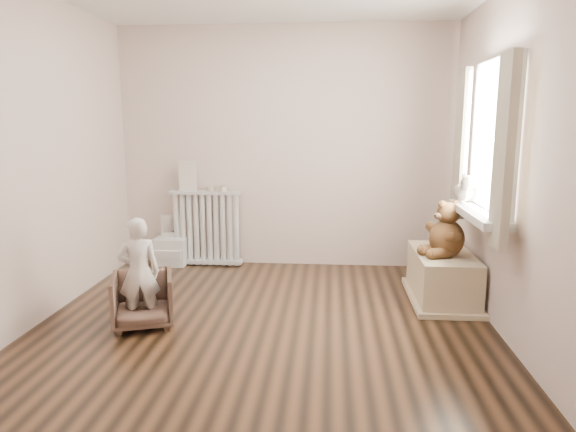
# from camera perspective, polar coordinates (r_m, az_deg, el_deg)

# --- Properties ---
(floor) EXTENTS (3.60, 3.60, 0.01)m
(floor) POSITION_cam_1_polar(r_m,az_deg,el_deg) (4.15, -2.63, -12.04)
(floor) COLOR black
(floor) RESTS_ON ground
(back_wall) EXTENTS (3.60, 0.02, 2.60)m
(back_wall) POSITION_cam_1_polar(r_m,az_deg,el_deg) (5.63, -0.39, 7.55)
(back_wall) COLOR beige
(back_wall) RESTS_ON ground
(front_wall) EXTENTS (3.60, 0.02, 2.60)m
(front_wall) POSITION_cam_1_polar(r_m,az_deg,el_deg) (2.08, -9.27, 2.29)
(front_wall) COLOR beige
(front_wall) RESTS_ON ground
(left_wall) EXTENTS (0.02, 3.60, 2.60)m
(left_wall) POSITION_cam_1_polar(r_m,az_deg,el_deg) (4.45, -26.54, 5.65)
(left_wall) COLOR beige
(left_wall) RESTS_ON ground
(right_wall) EXTENTS (0.02, 3.60, 2.60)m
(right_wall) POSITION_cam_1_polar(r_m,az_deg,el_deg) (4.03, 23.63, 5.48)
(right_wall) COLOR beige
(right_wall) RESTS_ON ground
(window) EXTENTS (0.03, 0.90, 1.10)m
(window) POSITION_cam_1_polar(r_m,az_deg,el_deg) (4.29, 21.99, 7.86)
(window) COLOR white
(window) RESTS_ON right_wall
(window_sill) EXTENTS (0.22, 1.10, 0.06)m
(window_sill) POSITION_cam_1_polar(r_m,az_deg,el_deg) (4.33, 20.32, 0.24)
(window_sill) COLOR silver
(window_sill) RESTS_ON right_wall
(curtain_left) EXTENTS (0.06, 0.26, 1.30)m
(curtain_left) POSITION_cam_1_polar(r_m,az_deg,el_deg) (3.72, 22.86, 6.58)
(curtain_left) COLOR #BAB095
(curtain_left) RESTS_ON right_wall
(curtain_right) EXTENTS (0.06, 0.26, 1.30)m
(curtain_right) POSITION_cam_1_polar(r_m,az_deg,el_deg) (4.82, 18.69, 7.57)
(curtain_right) COLOR #BAB095
(curtain_right) RESTS_ON right_wall
(radiator) EXTENTS (0.79, 0.15, 0.83)m
(radiator) POSITION_cam_1_polar(r_m,az_deg,el_deg) (5.78, -9.06, -1.62)
(radiator) COLOR silver
(radiator) RESTS_ON floor
(paper_doll) EXTENTS (0.19, 0.02, 0.32)m
(paper_doll) POSITION_cam_1_polar(r_m,az_deg,el_deg) (5.73, -11.07, 4.35)
(paper_doll) COLOR beige
(paper_doll) RESTS_ON radiator
(tin_a) EXTENTS (0.09, 0.09, 0.06)m
(tin_a) POSITION_cam_1_polar(r_m,az_deg,el_deg) (5.68, -8.61, 3.04)
(tin_a) COLOR #A59E8C
(tin_a) RESTS_ON radiator
(tin_b) EXTENTS (0.10, 0.10, 0.06)m
(tin_b) POSITION_cam_1_polar(r_m,az_deg,el_deg) (5.65, -7.27, 3.03)
(tin_b) COLOR #A59E8C
(tin_b) RESTS_ON radiator
(toy_vanity) EXTENTS (0.36, 0.25, 0.56)m
(toy_vanity) POSITION_cam_1_polar(r_m,az_deg,el_deg) (5.88, -12.94, -2.69)
(toy_vanity) COLOR silver
(toy_vanity) RESTS_ON floor
(armchair) EXTENTS (0.58, 0.59, 0.42)m
(armchair) POSITION_cam_1_polar(r_m,az_deg,el_deg) (4.23, -15.83, -8.94)
(armchair) COLOR brown
(armchair) RESTS_ON floor
(child) EXTENTS (0.36, 0.30, 0.86)m
(child) POSITION_cam_1_polar(r_m,az_deg,el_deg) (4.11, -16.24, -6.04)
(child) COLOR silver
(child) RESTS_ON armchair
(toy_bench) EXTENTS (0.49, 0.93, 0.44)m
(toy_bench) POSITION_cam_1_polar(r_m,az_deg,el_deg) (4.85, 16.75, -6.63)
(toy_bench) COLOR beige
(toy_bench) RESTS_ON floor
(teddy_bear) EXTENTS (0.47, 0.42, 0.48)m
(teddy_bear) POSITION_cam_1_polar(r_m,az_deg,el_deg) (4.63, 17.28, -1.44)
(teddy_bear) COLOR #3D2511
(teddy_bear) RESTS_ON toy_bench
(plush_cat) EXTENTS (0.23, 0.32, 0.25)m
(plush_cat) POSITION_cam_1_polar(r_m,az_deg,el_deg) (4.69, 19.02, 2.68)
(plush_cat) COLOR slate
(plush_cat) RESTS_ON window_sill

